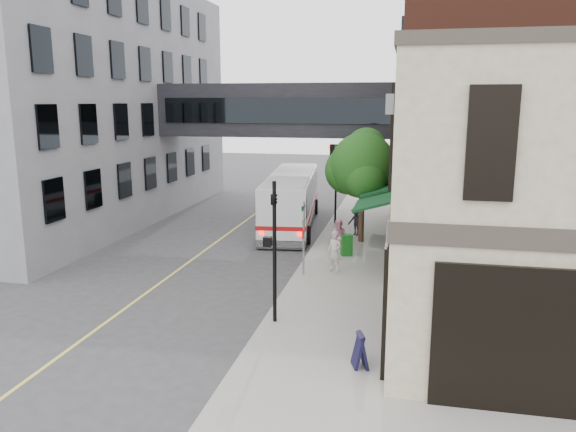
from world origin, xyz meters
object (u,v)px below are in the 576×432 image
at_px(bus, 291,198).
at_px(pedestrian_a, 334,252).
at_px(pedestrian_c, 356,221).
at_px(newspaper_box, 346,245).
at_px(sandwich_board, 360,350).
at_px(pedestrian_b, 339,237).

height_order(bus, pedestrian_a, bus).
xyz_separation_m(pedestrian_c, newspaper_box, (-0.05, -3.99, -0.26)).
height_order(pedestrian_c, sandwich_board, pedestrian_c).
bearing_deg(newspaper_box, bus, 103.21).
bearing_deg(pedestrian_b, pedestrian_a, -75.77).
distance_m(bus, pedestrian_a, 9.34).
bearing_deg(pedestrian_a, bus, 135.20).
bearing_deg(newspaper_box, pedestrian_a, -114.00).
height_order(newspaper_box, sandwich_board, newspaper_box).
xyz_separation_m(bus, pedestrian_c, (3.86, -2.03, -0.76)).
height_order(bus, newspaper_box, bus).
bearing_deg(sandwich_board, newspaper_box, 79.73).
bearing_deg(pedestrian_a, pedestrian_c, 110.19).
distance_m(pedestrian_c, sandwich_board, 14.92).
bearing_deg(pedestrian_c, newspaper_box, -58.62).
xyz_separation_m(pedestrian_a, pedestrian_c, (0.28, 6.58, -0.10)).
bearing_deg(pedestrian_c, bus, -175.54).
bearing_deg(pedestrian_b, pedestrian_c, 96.45).
relative_size(pedestrian_a, pedestrian_c, 1.13).
height_order(pedestrian_a, pedestrian_c, pedestrian_a).
bearing_deg(bus, pedestrian_a, -67.40).
relative_size(bus, pedestrian_c, 7.48).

